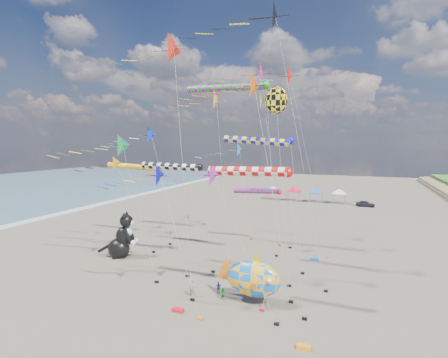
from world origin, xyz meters
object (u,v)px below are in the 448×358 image
cat_inflatable (120,235)px  person_adult (192,288)px  child_green (223,294)px  fish_inflatable (253,278)px  child_blue (218,287)px  parked_car (365,204)px

cat_inflatable → person_adult: (12.67, -6.53, -1.97)m
child_green → fish_inflatable: bearing=26.2°
person_adult → fish_inflatable: bearing=5.4°
child_blue → fish_inflatable: bearing=-56.3°
child_green → parked_car: size_ratio=0.28×
parked_car → cat_inflatable: bearing=153.2°
child_green → child_blue: 1.42m
cat_inflatable → fish_inflatable: bearing=-34.6°
fish_inflatable → parked_car: (9.48, 51.81, -1.57)m
fish_inflatable → parked_car: size_ratio=1.65×
fish_inflatable → child_green: bearing=-175.0°
fish_inflatable → child_blue: (-3.51, 0.89, -1.70)m
child_green → child_blue: (-0.88, 1.12, -0.01)m
person_adult → parked_car: 54.53m
cat_inflatable → person_adult: size_ratio=3.50×
fish_inflatable → person_adult: bearing=-172.8°
child_green → parked_car: parked_car is taller
cat_inflatable → child_blue: bearing=-35.5°
cat_inflatable → child_green: cat_inflatable is taller
cat_inflatable → child_blue: 15.48m
child_blue → child_green: bearing=-94.0°
cat_inflatable → child_blue: size_ratio=5.25×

